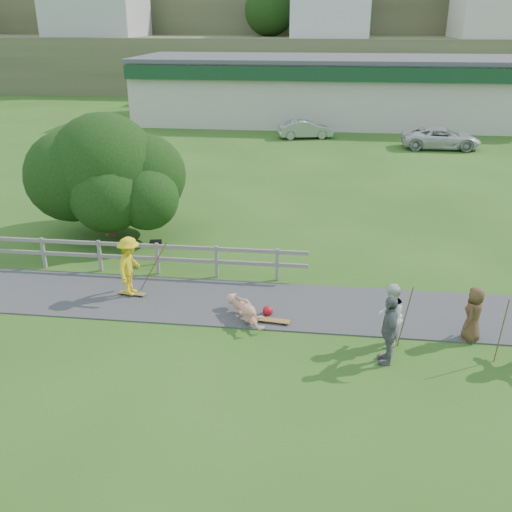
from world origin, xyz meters
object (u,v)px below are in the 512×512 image
object	(u,v)px
car_white	(441,138)
bbq	(156,253)
spectator_a	(390,316)
tree	(107,188)
skater_fallen	(245,310)
spectator_c	(473,314)
skater_rider	(130,269)
car_silver	(305,129)
spectator_b	(389,330)

from	to	relation	value
car_white	bbq	world-z (taller)	car_white
spectator_a	tree	world-z (taller)	tree
tree	skater_fallen	bearing A→B (deg)	-44.69
spectator_a	spectator_c	xyz separation A→B (m)	(2.21, 0.53, -0.10)
tree	skater_rider	bearing A→B (deg)	-63.40
skater_rider	car_silver	size ratio (longest dim) A/B	0.48
spectator_c	car_silver	xyz separation A→B (m)	(-5.67, 27.19, -0.13)
spectator_c	car_white	distance (m)	25.00
skater_rider	car_white	xyz separation A→B (m)	(13.11, 23.40, -0.22)
spectator_c	spectator_a	bearing A→B (deg)	-49.12
tree	bbq	size ratio (longest dim) A/B	7.65
skater_rider	car_silver	xyz separation A→B (m)	(4.12, 25.81, -0.28)
spectator_b	car_white	size ratio (longest dim) A/B	0.36
skater_fallen	bbq	xyz separation A→B (m)	(-3.64, 3.58, 0.10)
spectator_a	skater_fallen	bearing A→B (deg)	-83.34
skater_rider	bbq	world-z (taller)	skater_rider
skater_fallen	spectator_b	distance (m)	4.18
spectator_a	spectator_b	distance (m)	0.82
spectator_b	bbq	xyz separation A→B (m)	(-7.43, 5.24, -0.48)
skater_rider	tree	distance (m)	5.81
skater_rider	car_silver	bearing A→B (deg)	-5.09
skater_fallen	spectator_a	distance (m)	4.02
skater_fallen	tree	size ratio (longest dim) A/B	0.28
spectator_a	spectator_b	size ratio (longest dim) A/B	0.95
car_silver	bbq	world-z (taller)	car_silver
spectator_a	car_silver	bearing A→B (deg)	-153.99
spectator_c	car_white	bearing A→B (deg)	-160.29
car_silver	car_white	bearing A→B (deg)	-119.48
skater_rider	skater_fallen	distance (m)	3.88
skater_rider	spectator_b	size ratio (longest dim) A/B	1.01
spectator_c	car_silver	size ratio (longest dim) A/B	0.40
spectator_b	spectator_c	distance (m)	2.68
skater_rider	spectator_a	xyz separation A→B (m)	(7.58, -1.91, -0.05)
spectator_c	bbq	size ratio (longest dim) A/B	1.77
spectator_a	car_white	bearing A→B (deg)	-173.43
car_silver	skater_rider	bearing A→B (deg)	156.48
skater_rider	car_silver	distance (m)	26.14
spectator_c	skater_fallen	bearing A→B (deg)	-65.59
skater_rider	bbq	distance (m)	2.56
car_silver	car_white	distance (m)	9.31
spectator_a	spectator_c	size ratio (longest dim) A/B	1.13
car_silver	spectator_a	bearing A→B (deg)	172.66
skater_fallen	car_white	distance (m)	26.22
spectator_b	bbq	size ratio (longest dim) A/B	2.10
spectator_a	bbq	bearing A→B (deg)	-101.53
spectator_a	spectator_c	bearing A→B (deg)	122.43
skater_rider	spectator_a	size ratio (longest dim) A/B	1.06
skater_rider	skater_fallen	world-z (taller)	skater_rider
spectator_b	tree	distance (m)	12.78
spectator_c	skater_rider	bearing A→B (deg)	-70.67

